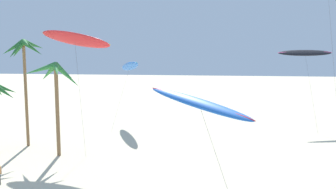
{
  "coord_description": "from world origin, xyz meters",
  "views": [
    {
      "loc": [
        3.26,
        5.2,
        9.31
      ],
      "look_at": [
        0.45,
        25.28,
        6.89
      ],
      "focal_mm": 37.38,
      "sensor_mm": 36.0,
      "label": 1
    }
  ],
  "objects": [
    {
      "name": "flying_kite_6",
      "position": [
        14.41,
        52.3,
        9.32
      ],
      "size": [
        7.47,
        7.61,
        9.86
      ],
      "color": "black",
      "rests_on": "ground"
    },
    {
      "name": "palm_tree_4",
      "position": [
        -10.93,
        34.51,
        7.01
      ],
      "size": [
        4.47,
        5.09,
        8.53
      ],
      "color": "olive",
      "rests_on": "ground"
    },
    {
      "name": "flying_kite_4",
      "position": [
        2.27,
        25.49,
        6.37
      ],
      "size": [
        6.54,
        9.34,
        7.37
      ],
      "color": "blue",
      "rests_on": "ground"
    },
    {
      "name": "flying_kite_1",
      "position": [
        -10.0,
        36.73,
        10.61
      ],
      "size": [
        7.92,
        4.49,
        11.94
      ],
      "color": "red",
      "rests_on": "ground"
    },
    {
      "name": "palm_tree_3",
      "position": [
        -15.48,
        37.34,
        9.2
      ],
      "size": [
        4.07,
        4.18,
        10.68
      ],
      "color": "olive",
      "rests_on": "ground"
    },
    {
      "name": "flying_kite_2",
      "position": [
        -7.81,
        48.79,
        7.6
      ],
      "size": [
        4.78,
        8.11,
        8.66
      ],
      "color": "blue",
      "rests_on": "ground"
    }
  ]
}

